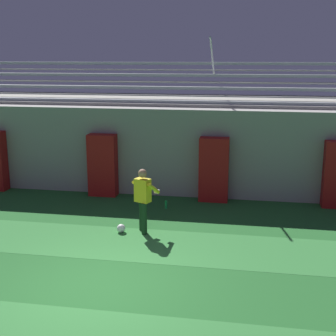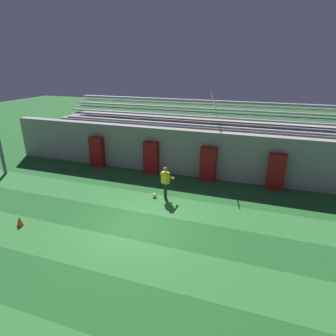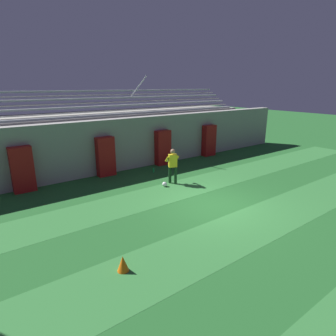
{
  "view_description": "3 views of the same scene",
  "coord_description": "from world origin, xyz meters",
  "px_view_note": "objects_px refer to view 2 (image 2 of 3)",
  "views": [
    {
      "loc": [
        2.78,
        -8.1,
        4.41
      ],
      "look_at": [
        0.69,
        4.0,
        1.47
      ],
      "focal_mm": 50.0,
      "sensor_mm": 36.0,
      "label": 1
    },
    {
      "loc": [
        4.56,
        -9.23,
        6.49
      ],
      "look_at": [
        0.4,
        2.83,
        1.7
      ],
      "focal_mm": 30.0,
      "sensor_mm": 36.0,
      "label": 2
    },
    {
      "loc": [
        -7.4,
        -7.06,
        4.49
      ],
      "look_at": [
        -0.26,
        2.66,
        0.91
      ],
      "focal_mm": 30.0,
      "sensor_mm": 36.0,
      "label": 3
    }
  ],
  "objects_px": {
    "padding_pillar_far_right": "(276,172)",
    "water_bottle": "(181,182)",
    "traffic_cone": "(20,221)",
    "goalkeeper": "(166,181)",
    "padding_pillar_far_left": "(97,152)",
    "soccer_ball": "(154,195)",
    "padding_pillar_gate_right": "(208,164)",
    "padding_pillar_gate_left": "(151,158)"
  },
  "relations": [
    {
      "from": "padding_pillar_far_left",
      "to": "goalkeeper",
      "type": "bearing_deg",
      "value": -27.06
    },
    {
      "from": "goalkeeper",
      "to": "water_bottle",
      "type": "relative_size",
      "value": 6.96
    },
    {
      "from": "padding_pillar_far_left",
      "to": "traffic_cone",
      "type": "distance_m",
      "value": 7.58
    },
    {
      "from": "goalkeeper",
      "to": "traffic_cone",
      "type": "distance_m",
      "value": 6.74
    },
    {
      "from": "padding_pillar_far_right",
      "to": "soccer_ball",
      "type": "xyz_separation_m",
      "value": [
        -5.82,
        -3.12,
        -0.89
      ]
    },
    {
      "from": "traffic_cone",
      "to": "water_bottle",
      "type": "bearing_deg",
      "value": 51.28
    },
    {
      "from": "padding_pillar_far_right",
      "to": "goalkeeper",
      "type": "relative_size",
      "value": 1.2
    },
    {
      "from": "padding_pillar_gate_right",
      "to": "water_bottle",
      "type": "xyz_separation_m",
      "value": [
        -1.32,
        -1.0,
        -0.88
      ]
    },
    {
      "from": "goalkeeper",
      "to": "soccer_ball",
      "type": "relative_size",
      "value": 7.59
    },
    {
      "from": "padding_pillar_gate_right",
      "to": "padding_pillar_far_right",
      "type": "xyz_separation_m",
      "value": [
        3.7,
        0.0,
        0.0
      ]
    },
    {
      "from": "padding_pillar_far_left",
      "to": "water_bottle",
      "type": "relative_size",
      "value": 8.33
    },
    {
      "from": "padding_pillar_gate_left",
      "to": "traffic_cone",
      "type": "xyz_separation_m",
      "value": [
        -2.95,
        -7.48,
        -0.79
      ]
    },
    {
      "from": "padding_pillar_gate_left",
      "to": "padding_pillar_far_left",
      "type": "xyz_separation_m",
      "value": [
        -3.84,
        0.0,
        0.0
      ]
    },
    {
      "from": "padding_pillar_gate_left",
      "to": "traffic_cone",
      "type": "height_order",
      "value": "padding_pillar_gate_left"
    },
    {
      "from": "padding_pillar_far_right",
      "to": "water_bottle",
      "type": "relative_size",
      "value": 8.33
    },
    {
      "from": "goalkeeper",
      "to": "water_bottle",
      "type": "bearing_deg",
      "value": 83.3
    },
    {
      "from": "padding_pillar_gate_right",
      "to": "padding_pillar_far_left",
      "type": "bearing_deg",
      "value": 180.0
    },
    {
      "from": "padding_pillar_gate_right",
      "to": "padding_pillar_far_left",
      "type": "relative_size",
      "value": 1.0
    },
    {
      "from": "padding_pillar_gate_right",
      "to": "traffic_cone",
      "type": "bearing_deg",
      "value": -131.08
    },
    {
      "from": "padding_pillar_far_left",
      "to": "goalkeeper",
      "type": "xyz_separation_m",
      "value": [
        5.85,
        -2.99,
        -0.05
      ]
    },
    {
      "from": "padding_pillar_far_right",
      "to": "water_bottle",
      "type": "height_order",
      "value": "padding_pillar_far_right"
    },
    {
      "from": "padding_pillar_gate_left",
      "to": "goalkeeper",
      "type": "distance_m",
      "value": 3.6
    },
    {
      "from": "padding_pillar_gate_right",
      "to": "goalkeeper",
      "type": "bearing_deg",
      "value": -117.51
    },
    {
      "from": "padding_pillar_far_right",
      "to": "goalkeeper",
      "type": "distance_m",
      "value": 6.05
    },
    {
      "from": "padding_pillar_far_right",
      "to": "soccer_ball",
      "type": "distance_m",
      "value": 6.66
    },
    {
      "from": "traffic_cone",
      "to": "padding_pillar_far_right",
      "type": "bearing_deg",
      "value": 36.21
    },
    {
      "from": "padding_pillar_far_right",
      "to": "water_bottle",
      "type": "distance_m",
      "value": 5.2
    },
    {
      "from": "padding_pillar_gate_right",
      "to": "padding_pillar_far_left",
      "type": "xyz_separation_m",
      "value": [
        -7.41,
        0.0,
        0.0
      ]
    },
    {
      "from": "padding_pillar_gate_left",
      "to": "padding_pillar_far_left",
      "type": "relative_size",
      "value": 1.0
    },
    {
      "from": "padding_pillar_gate_left",
      "to": "padding_pillar_far_right",
      "type": "xyz_separation_m",
      "value": [
        7.27,
        0.0,
        0.0
      ]
    },
    {
      "from": "padding_pillar_gate_left",
      "to": "goalkeeper",
      "type": "height_order",
      "value": "padding_pillar_gate_left"
    },
    {
      "from": "goalkeeper",
      "to": "padding_pillar_gate_right",
      "type": "bearing_deg",
      "value": 62.49
    },
    {
      "from": "soccer_ball",
      "to": "traffic_cone",
      "type": "distance_m",
      "value": 6.2
    },
    {
      "from": "padding_pillar_gate_left",
      "to": "padding_pillar_far_left",
      "type": "distance_m",
      "value": 3.84
    },
    {
      "from": "padding_pillar_gate_right",
      "to": "padding_pillar_far_left",
      "type": "height_order",
      "value": "same"
    },
    {
      "from": "goalkeeper",
      "to": "water_bottle",
      "type": "xyz_separation_m",
      "value": [
        0.23,
        1.99,
        -0.83
      ]
    },
    {
      "from": "traffic_cone",
      "to": "water_bottle",
      "type": "relative_size",
      "value": 1.75
    },
    {
      "from": "padding_pillar_gate_right",
      "to": "traffic_cone",
      "type": "xyz_separation_m",
      "value": [
        -6.52,
        -7.48,
        -0.79
      ]
    },
    {
      "from": "padding_pillar_far_left",
      "to": "padding_pillar_far_right",
      "type": "relative_size",
      "value": 1.0
    },
    {
      "from": "padding_pillar_far_left",
      "to": "soccer_ball",
      "type": "relative_size",
      "value": 9.09
    },
    {
      "from": "padding_pillar_gate_left",
      "to": "traffic_cone",
      "type": "bearing_deg",
      "value": -111.55
    },
    {
      "from": "padding_pillar_gate_left",
      "to": "soccer_ball",
      "type": "xyz_separation_m",
      "value": [
        1.45,
        -3.12,
        -0.89
      ]
    }
  ]
}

